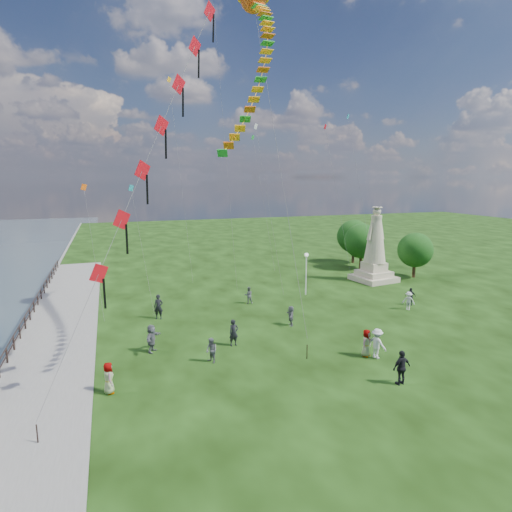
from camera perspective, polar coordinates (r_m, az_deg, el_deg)
name	(u,v)px	position (r m, az deg, el deg)	size (l,w,h in m)	color
waterfront	(31,356)	(30.18, -27.80, -11.75)	(200.00, 200.00, 1.51)	#2F4147
statue	(375,253)	(46.11, 15.56, 0.34)	(4.32, 4.32, 7.75)	tan
lamppost	(306,265)	(39.37, 6.72, -1.16)	(0.37, 0.37, 3.95)	silver
tree_row	(371,241)	(52.30, 15.14, 1.90)	(6.91, 13.13, 5.49)	#382314
person_0	(234,333)	(27.97, -3.00, -10.17)	(0.64, 0.42, 1.74)	black
person_1	(211,350)	(25.71, -5.96, -12.42)	(0.73, 0.45, 1.50)	#595960
person_2	(377,343)	(27.12, 15.84, -11.16)	(1.18, 0.61, 1.83)	silver
person_3	(402,368)	(24.28, 18.84, -13.90)	(1.10, 0.56, 1.87)	black
person_4	(366,343)	(27.24, 14.48, -11.16)	(0.83, 0.51, 1.69)	#595960
person_5	(152,338)	(27.74, -13.73, -10.62)	(1.65, 0.71, 1.78)	#595960
person_6	(158,307)	(33.77, -12.87, -6.62)	(0.70, 0.46, 1.92)	black
person_7	(249,295)	(36.91, -1.00, -5.24)	(0.72, 0.44, 1.47)	#595960
person_8	(409,301)	(37.36, 19.68, -5.64)	(0.98, 0.51, 1.52)	silver
person_9	(410,296)	(38.78, 19.89, -5.08)	(0.88, 0.45, 1.50)	black
person_10	(109,378)	(23.46, -19.06, -15.13)	(0.80, 0.49, 1.63)	#595960
person_11	(291,316)	(31.70, 4.67, -7.93)	(1.37, 0.59, 1.48)	#595960
red_kite_train	(160,133)	(23.65, -12.68, 15.71)	(10.07, 9.35, 20.86)	black
serpent_kite	(254,2)	(34.10, -0.32, 30.77)	(6.79, 13.05, 23.73)	black
small_kites	(237,143)	(43.88, -2.55, 14.76)	(28.06, 17.32, 31.96)	teal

